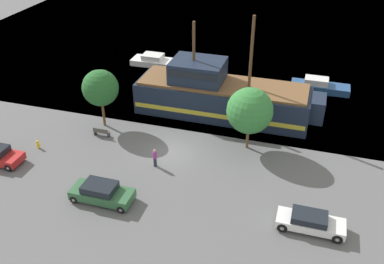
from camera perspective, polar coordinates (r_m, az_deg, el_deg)
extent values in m
plane|color=#5B5B5E|center=(37.60, -2.78, -2.79)|extent=(160.00, 160.00, 0.00)
plane|color=#33566B|center=(76.92, 8.45, 15.22)|extent=(80.00, 80.00, 0.00)
cube|color=#192338|center=(42.95, 4.06, 4.30)|extent=(17.08, 5.03, 3.15)
cube|color=gold|center=(43.17, 4.04, 3.74)|extent=(16.73, 5.11, 0.45)
cube|color=#192338|center=(41.97, 16.32, 3.06)|extent=(1.40, 2.77, 2.20)
cube|color=brown|center=(42.20, 4.15, 6.35)|extent=(16.39, 4.63, 0.25)
cube|color=#192338|center=(42.30, 0.80, 8.20)|extent=(5.12, 4.03, 2.05)
cube|color=black|center=(42.18, 0.80, 8.58)|extent=(4.87, 4.09, 0.74)
cylinder|color=#4C331E|center=(40.38, 7.94, 10.46)|extent=(0.28, 0.28, 6.91)
cylinder|color=#4C331E|center=(41.69, 0.24, 10.68)|extent=(0.28, 0.28, 5.87)
cube|color=silver|center=(55.16, -4.77, 9.25)|extent=(6.27, 2.45, 0.72)
cube|color=silver|center=(55.07, -5.26, 9.96)|extent=(2.51, 1.91, 0.65)
cube|color=black|center=(54.80, -4.52, 9.88)|extent=(0.12, 1.71, 0.52)
cube|color=navy|center=(50.23, 16.69, 5.70)|extent=(6.40, 2.04, 0.78)
cube|color=silver|center=(49.92, 16.27, 6.55)|extent=(2.56, 1.59, 0.70)
cube|color=black|center=(49.94, 17.15, 6.41)|extent=(0.12, 1.43, 0.56)
cube|color=#2D5B38|center=(32.85, -11.88, -8.11)|extent=(4.68, 1.91, 0.70)
cube|color=black|center=(32.52, -12.22, -7.21)|extent=(2.44, 1.72, 0.55)
cylinder|color=black|center=(31.71, -9.43, -10.15)|extent=(0.62, 0.22, 0.62)
cylinder|color=gray|center=(31.71, -9.43, -10.15)|extent=(0.24, 0.25, 0.24)
cylinder|color=black|center=(32.87, -8.16, -8.26)|extent=(0.62, 0.22, 0.62)
cylinder|color=gray|center=(32.87, -8.16, -8.26)|extent=(0.24, 0.25, 0.24)
cylinder|color=black|center=(33.30, -15.45, -8.65)|extent=(0.62, 0.22, 0.62)
cylinder|color=gray|center=(33.30, -15.45, -8.65)|extent=(0.24, 0.25, 0.24)
cylinder|color=black|center=(34.41, -14.01, -6.92)|extent=(0.62, 0.22, 0.62)
cylinder|color=gray|center=(34.41, -14.01, -6.92)|extent=(0.24, 0.25, 0.24)
cube|color=white|center=(30.99, 15.52, -11.64)|extent=(4.62, 1.73, 0.56)
cube|color=black|center=(30.64, 15.39, -10.88)|extent=(2.40, 1.56, 0.48)
cylinder|color=black|center=(30.69, 18.81, -13.33)|extent=(0.71, 0.22, 0.71)
cylinder|color=gray|center=(30.69, 18.81, -13.33)|extent=(0.27, 0.25, 0.27)
cylinder|color=black|center=(31.83, 18.84, -11.42)|extent=(0.71, 0.22, 0.71)
cylinder|color=gray|center=(31.83, 18.84, -11.42)|extent=(0.27, 0.25, 0.27)
cylinder|color=black|center=(30.51, 11.93, -12.36)|extent=(0.71, 0.22, 0.71)
cylinder|color=gray|center=(30.51, 11.93, -12.36)|extent=(0.27, 0.25, 0.27)
cylinder|color=black|center=(31.66, 12.26, -10.47)|extent=(0.71, 0.22, 0.71)
cylinder|color=gray|center=(31.66, 12.26, -10.47)|extent=(0.27, 0.25, 0.27)
cylinder|color=black|center=(38.27, -23.25, -4.40)|extent=(0.67, 0.22, 0.67)
cylinder|color=gray|center=(38.27, -23.25, -4.40)|extent=(0.25, 0.25, 0.25)
cylinder|color=black|center=(39.29, -21.81, -3.06)|extent=(0.67, 0.22, 0.67)
cylinder|color=gray|center=(39.29, -21.81, -3.06)|extent=(0.25, 0.25, 0.25)
cylinder|color=yellow|center=(40.45, -19.83, -1.67)|extent=(0.22, 0.22, 0.56)
sphere|color=yellow|center=(40.26, -19.92, -1.24)|extent=(0.25, 0.25, 0.25)
cylinder|color=yellow|center=(40.52, -20.02, -1.59)|extent=(0.10, 0.09, 0.09)
cylinder|color=yellow|center=(40.34, -19.65, -1.67)|extent=(0.10, 0.09, 0.09)
cube|color=#4C4742|center=(40.60, -11.95, 0.04)|extent=(1.51, 0.45, 0.05)
cube|color=#4C4742|center=(40.34, -12.11, 0.17)|extent=(1.51, 0.06, 0.40)
cube|color=#2D2D2D|center=(41.02, -12.78, -0.08)|extent=(0.12, 0.36, 0.40)
cube|color=#2D2D2D|center=(40.42, -11.05, -0.38)|extent=(0.12, 0.36, 0.40)
cylinder|color=#232838|center=(35.86, -4.94, -4.00)|extent=(0.27, 0.27, 0.81)
cylinder|color=#99338C|center=(35.45, -4.99, -3.06)|extent=(0.32, 0.32, 0.62)
sphere|color=tan|center=(35.21, -5.02, -2.50)|extent=(0.22, 0.22, 0.22)
cylinder|color=brown|center=(41.84, -11.72, 2.42)|extent=(0.24, 0.24, 2.55)
sphere|color=#235B28|center=(40.62, -12.13, 5.78)|extent=(3.41, 3.41, 3.41)
cylinder|color=brown|center=(38.04, 7.41, -0.76)|extent=(0.24, 0.24, 2.04)
sphere|color=#337A38|center=(36.67, 7.70, 2.84)|extent=(4.00, 4.00, 4.00)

